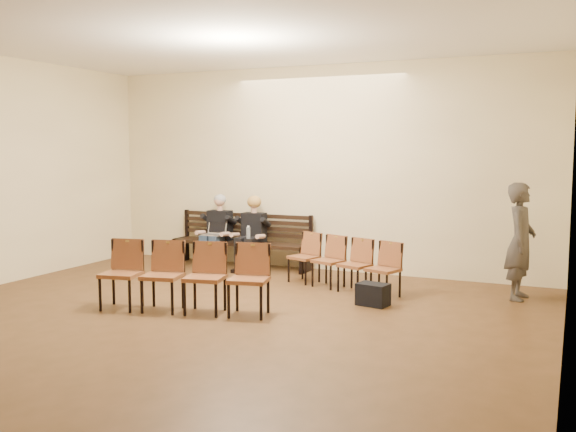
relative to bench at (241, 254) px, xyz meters
name	(u,v)px	position (x,y,z in m)	size (l,w,h in m)	color
ground	(141,351)	(1.34, -4.65, -0.23)	(10.00, 10.00, 0.00)	brown
room_walls	(179,108)	(1.34, -3.86, 2.31)	(8.02, 10.01, 3.51)	#FCEAB4
bench	(241,254)	(0.00, 0.00, 0.00)	(2.60, 0.90, 0.45)	black
seated_man	(217,232)	(-0.41, -0.12, 0.39)	(0.51, 0.71, 1.23)	black
seated_woman	(252,236)	(0.28, -0.12, 0.35)	(0.50, 0.69, 1.16)	black
laptop	(213,235)	(-0.38, -0.31, 0.36)	(0.36, 0.29, 0.26)	silver
water_bottle	(248,239)	(0.37, -0.40, 0.34)	(0.07, 0.07, 0.22)	silver
bag	(373,294)	(2.98, -1.79, -0.08)	(0.40, 0.28, 0.30)	black
passerby	(521,233)	(4.73, -0.60, 0.71)	(0.68, 0.45, 1.87)	#3D3732
chair_row_front	(341,263)	(2.25, -1.02, 0.17)	(1.91, 0.43, 0.79)	brown
chair_row_back	(183,277)	(0.86, -3.12, 0.23)	(2.20, 0.49, 0.91)	brown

